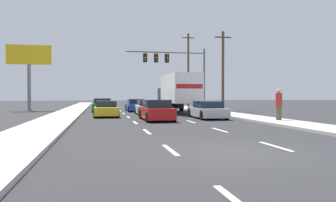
% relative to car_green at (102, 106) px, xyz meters
% --- Properties ---
extents(ground_plane, '(140.00, 140.00, 0.00)m').
position_rel_car_green_xyz_m(ground_plane, '(3.54, 0.76, -0.60)').
color(ground_plane, '#2B2B2D').
extents(sidewalk_right, '(2.43, 80.00, 0.14)m').
position_rel_car_green_xyz_m(sidewalk_right, '(10.01, -4.24, -0.53)').
color(sidewalk_right, '#B2AFA8').
rests_on(sidewalk_right, ground_plane).
extents(sidewalk_left, '(2.43, 80.00, 0.14)m').
position_rel_car_green_xyz_m(sidewalk_left, '(-2.92, -4.24, -0.53)').
color(sidewalk_left, '#B2AFA8').
rests_on(sidewalk_left, ground_plane).
extents(lane_markings, '(3.54, 57.00, 0.01)m').
position_rel_car_green_xyz_m(lane_markings, '(3.54, -1.00, -0.60)').
color(lane_markings, silver).
rests_on(lane_markings, ground_plane).
extents(car_green, '(1.92, 4.08, 1.31)m').
position_rel_car_green_xyz_m(car_green, '(0.00, 0.00, 0.00)').
color(car_green, '#196B38').
rests_on(car_green, ground_plane).
extents(car_yellow, '(1.86, 4.13, 1.19)m').
position_rel_car_green_xyz_m(car_yellow, '(0.27, -7.50, -0.06)').
color(car_yellow, yellow).
rests_on(car_yellow, ground_plane).
extents(car_blue, '(1.81, 4.59, 1.23)m').
position_rel_car_green_xyz_m(car_blue, '(3.32, 0.33, -0.03)').
color(car_blue, '#1E389E').
rests_on(car_blue, ground_plane).
extents(car_white, '(1.93, 4.38, 1.22)m').
position_rel_car_green_xyz_m(car_white, '(3.67, -5.91, -0.03)').
color(car_white, white).
rests_on(car_white, ground_plane).
extents(car_red, '(1.83, 4.32, 1.33)m').
position_rel_car_green_xyz_m(car_red, '(3.36, -11.98, 0.01)').
color(car_red, red).
rests_on(car_red, ground_plane).
extents(box_truck, '(2.67, 8.79, 3.45)m').
position_rel_car_green_xyz_m(box_truck, '(6.80, -3.43, 1.38)').
color(box_truck, white).
rests_on(box_truck, ground_plane).
extents(car_silver, '(1.94, 4.35, 1.21)m').
position_rel_car_green_xyz_m(car_silver, '(7.15, -10.93, -0.04)').
color(car_silver, '#B7BABF').
rests_on(car_silver, ground_plane).
extents(traffic_signal_mast, '(8.96, 0.69, 6.89)m').
position_rel_car_green_xyz_m(traffic_signal_mast, '(7.36, 3.15, 4.67)').
color(traffic_signal_mast, '#595B56').
rests_on(traffic_signal_mast, ground_plane).
extents(utility_pole_mid, '(1.80, 0.28, 8.28)m').
position_rel_car_green_xyz_m(utility_pole_mid, '(12.44, -0.03, 3.68)').
color(utility_pole_mid, brown).
rests_on(utility_pole_mid, ground_plane).
extents(utility_pole_far, '(1.80, 0.28, 10.38)m').
position_rel_car_green_xyz_m(utility_pole_far, '(12.14, 12.84, 4.73)').
color(utility_pole_far, brown).
rests_on(utility_pole_far, ground_plane).
extents(roadside_billboard, '(4.52, 0.36, 6.90)m').
position_rel_car_green_xyz_m(roadside_billboard, '(-7.51, 4.21, 4.40)').
color(roadside_billboard, slate).
rests_on(roadside_billboard, ground_plane).
extents(pedestrian_near_corner, '(0.38, 0.38, 1.88)m').
position_rel_car_green_xyz_m(pedestrian_near_corner, '(9.62, -1.05, 0.48)').
color(pedestrian_near_corner, '#3F3F42').
rests_on(pedestrian_near_corner, sidewalk_right).
extents(pedestrian_mid_block, '(0.38, 0.38, 1.84)m').
position_rel_car_green_xyz_m(pedestrian_mid_block, '(10.26, -14.99, 0.46)').
color(pedestrian_mid_block, brown).
rests_on(pedestrian_mid_block, sidewalk_right).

